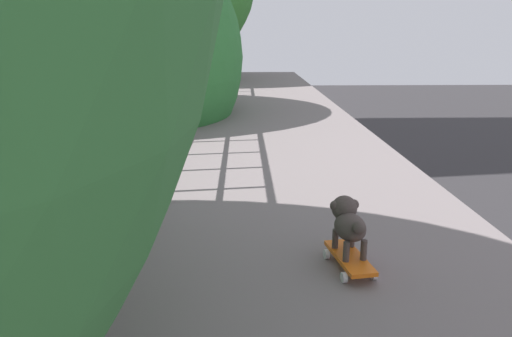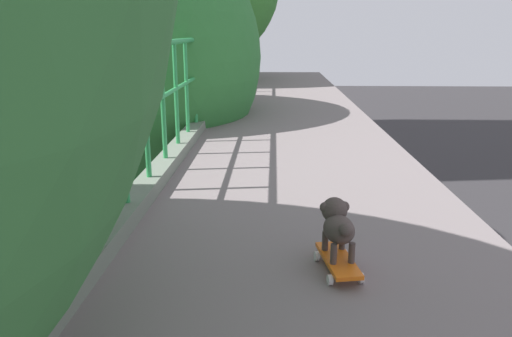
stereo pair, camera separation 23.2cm
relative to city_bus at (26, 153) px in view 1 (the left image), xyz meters
The scene contains 5 objects.
green_railing 19.89m from the city_bus, 66.16° to the right, with size 0.20×28.70×1.23m.
city_bus is the anchor object (origin of this frame).
roadside_tree_mid 13.63m from the city_bus, 61.17° to the right, with size 4.97×4.97×8.40m.
toy_skateboard 19.71m from the city_bus, 61.32° to the right, with size 0.25×0.47×0.08m.
small_dog 19.70m from the city_bus, 61.25° to the right, with size 0.20×0.37×0.31m.
Camera 1 is at (0.56, -1.70, 6.44)m, focal length 34.72 mm.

